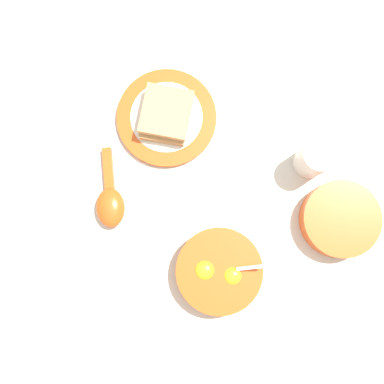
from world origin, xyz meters
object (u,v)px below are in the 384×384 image
at_px(toast_plate, 167,118).
at_px(toast_sandwich, 166,115).
at_px(drinking_cup, 315,158).
at_px(congee_bowl, 340,219).
at_px(egg_bowl, 219,271).
at_px(soup_spoon, 110,202).

xyz_separation_m(toast_plate, toast_sandwich, (0.00, 0.00, 0.03)).
bearing_deg(drinking_cup, congee_bowl, 111.34).
relative_size(egg_bowl, drinking_cup, 1.81).
relative_size(soup_spoon, congee_bowl, 1.07).
relative_size(toast_sandwich, soup_spoon, 0.77).
xyz_separation_m(toast_plate, soup_spoon, (0.12, 0.17, 0.01)).
distance_m(toast_plate, drinking_cup, 0.31).
bearing_deg(soup_spoon, toast_plate, -125.41).
bearing_deg(drinking_cup, soup_spoon, 8.48).
distance_m(soup_spoon, drinking_cup, 0.41).
bearing_deg(soup_spoon, egg_bowl, 144.84).
relative_size(egg_bowl, toast_plate, 0.82).
relative_size(congee_bowl, drinking_cup, 1.65).
bearing_deg(toast_plate, congee_bowl, 145.49).
bearing_deg(egg_bowl, soup_spoon, -35.16).
distance_m(soup_spoon, congee_bowl, 0.46).
bearing_deg(toast_plate, soup_spoon, 54.59).
relative_size(toast_plate, drinking_cup, 2.22).
distance_m(toast_plate, soup_spoon, 0.21).
height_order(toast_sandwich, soup_spoon, toast_sandwich).
height_order(egg_bowl, soup_spoon, egg_bowl).
height_order(toast_plate, drinking_cup, drinking_cup).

